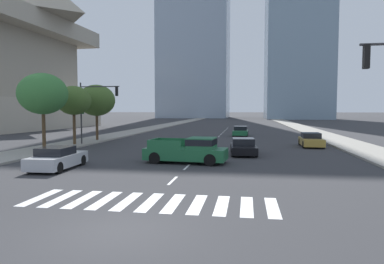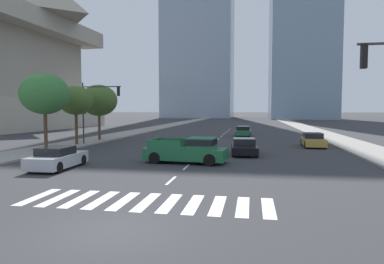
% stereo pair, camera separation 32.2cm
% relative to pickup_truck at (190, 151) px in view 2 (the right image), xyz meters
% --- Properties ---
extents(ground_plane, '(800.00, 800.00, 0.00)m').
position_rel_pickup_truck_xyz_m(ground_plane, '(0.09, -12.77, -0.81)').
color(ground_plane, '#333335').
extents(sidewalk_east, '(4.00, 260.00, 0.15)m').
position_rel_pickup_truck_xyz_m(sidewalk_east, '(13.61, 17.23, -0.74)').
color(sidewalk_east, gray).
rests_on(sidewalk_east, ground).
extents(sidewalk_west, '(4.00, 260.00, 0.15)m').
position_rel_pickup_truck_xyz_m(sidewalk_west, '(-13.43, 17.23, -0.74)').
color(sidewalk_west, gray).
rests_on(sidewalk_west, ground).
extents(crosswalk_near, '(9.45, 2.68, 0.01)m').
position_rel_pickup_truck_xyz_m(crosswalk_near, '(0.09, -9.64, -0.81)').
color(crosswalk_near, silver).
rests_on(crosswalk_near, ground).
extents(lane_divider_center, '(0.14, 50.00, 0.01)m').
position_rel_pickup_truck_xyz_m(lane_divider_center, '(0.09, 18.36, -0.81)').
color(lane_divider_center, silver).
rests_on(lane_divider_center, ground).
extents(pickup_truck, '(5.46, 2.53, 1.67)m').
position_rel_pickup_truck_xyz_m(pickup_truck, '(0.00, 0.00, 0.00)').
color(pickup_truck, '#1E6038').
rests_on(pickup_truck, ground).
extents(sedan_black_0, '(2.17, 4.55, 1.24)m').
position_rel_pickup_truck_xyz_m(sedan_black_0, '(3.40, 4.96, -0.24)').
color(sedan_black_0, black).
rests_on(sedan_black_0, ground).
extents(sedan_silver_1, '(1.99, 4.26, 1.31)m').
position_rel_pickup_truck_xyz_m(sedan_silver_1, '(-7.29, -3.47, -0.20)').
color(sedan_silver_1, '#B7BABF').
rests_on(sedan_silver_1, ground).
extents(sedan_green_2, '(2.02, 4.32, 1.27)m').
position_rel_pickup_truck_xyz_m(sedan_green_2, '(2.84, 23.89, -0.23)').
color(sedan_green_2, '#1E6038').
rests_on(sedan_green_2, ground).
extents(sedan_gold_3, '(1.96, 4.27, 1.30)m').
position_rel_pickup_truck_xyz_m(sedan_gold_3, '(9.62, 11.51, -0.21)').
color(sedan_gold_3, '#B28E38').
rests_on(sedan_gold_3, ground).
extents(traffic_signal_far, '(4.20, 0.28, 5.91)m').
position_rel_pickup_truck_xyz_m(traffic_signal_far, '(-10.80, 9.32, 3.36)').
color(traffic_signal_far, '#333335').
rests_on(traffic_signal_far, sidewalk_west).
extents(street_tree_nearest, '(3.91, 3.91, 6.26)m').
position_rel_pickup_truck_xyz_m(street_tree_nearest, '(-12.63, 3.67, 3.92)').
color(street_tree_nearest, '#4C3823').
rests_on(street_tree_nearest, sidewalk_west).
extents(street_tree_second, '(3.24, 3.24, 5.56)m').
position_rel_pickup_truck_xyz_m(street_tree_second, '(-12.63, 8.68, 3.50)').
color(street_tree_second, '#4C3823').
rests_on(street_tree_second, sidewalk_west).
extents(street_tree_third, '(4.01, 4.01, 6.03)m').
position_rel_pickup_truck_xyz_m(street_tree_third, '(-12.63, 13.72, 3.65)').
color(street_tree_third, '#4C3823').
rests_on(street_tree_third, sidewalk_west).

